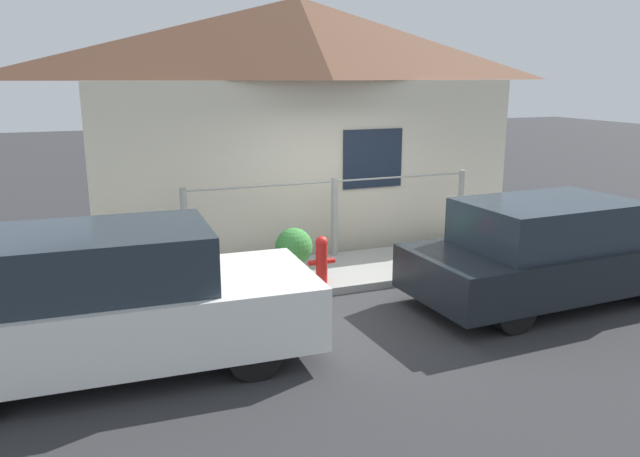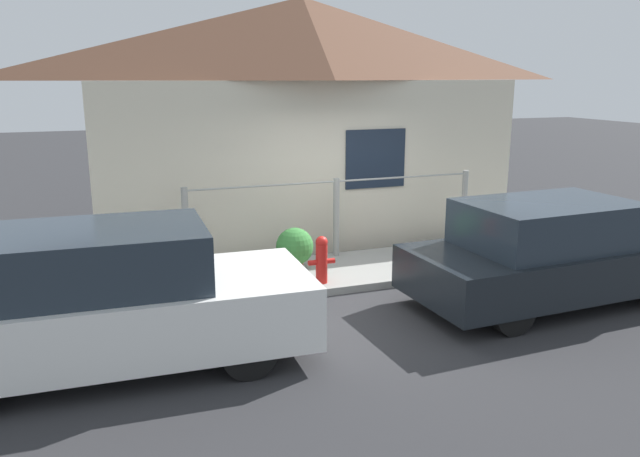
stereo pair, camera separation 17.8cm
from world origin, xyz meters
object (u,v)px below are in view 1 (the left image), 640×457
Objects in this scene: car_left at (109,303)px; potted_plant_near_hydrant at (294,247)px; fire_hydrant at (322,259)px; car_right at (551,252)px.

potted_plant_near_hydrant is (2.76, 2.22, -0.27)m from car_left.
car_left is 3.28m from fire_hydrant.
car_right is 5.98× the size of fire_hydrant.
car_right is (5.63, -0.00, -0.05)m from car_left.
fire_hydrant reaches higher than potted_plant_near_hydrant.
potted_plant_near_hydrant is (-2.87, 2.23, -0.22)m from car_right.
car_right is 6.33× the size of potted_plant_near_hydrant.
car_left is 6.16× the size of fire_hydrant.
car_right is at bearing 2.18° from car_left.
car_right is 3.10m from fire_hydrant.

